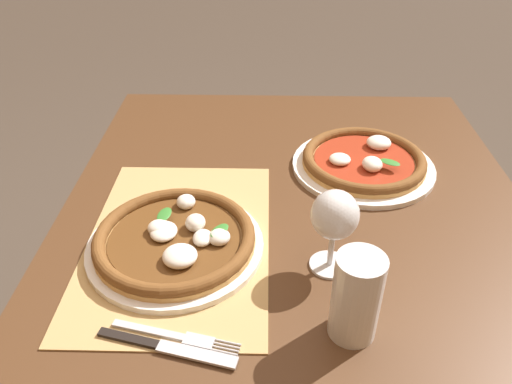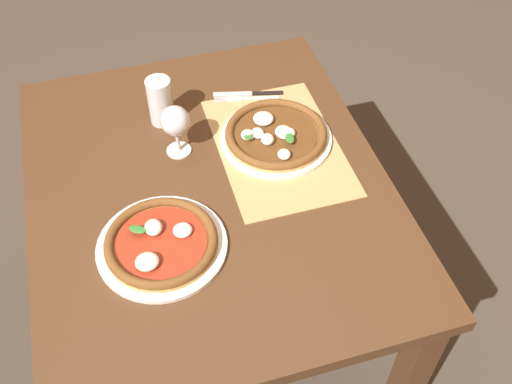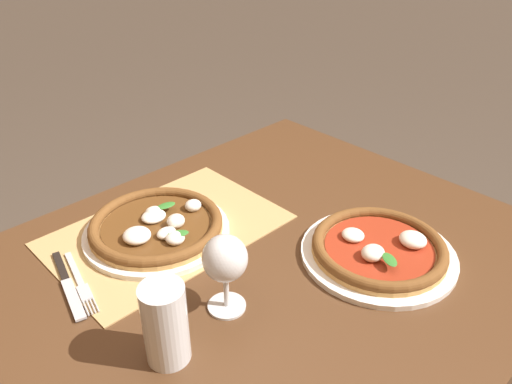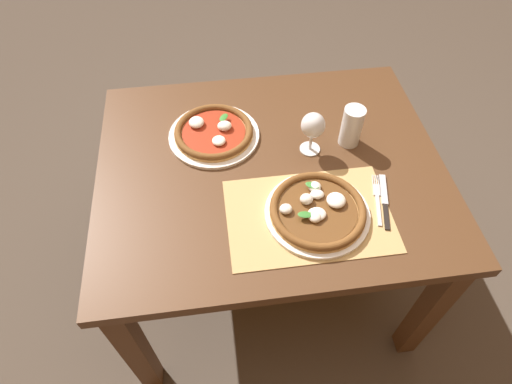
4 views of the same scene
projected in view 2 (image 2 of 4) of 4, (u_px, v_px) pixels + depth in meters
The scene contains 9 objects.
ground_plane at pixel (220, 322), 2.15m from camera, with size 24.00×24.00×0.00m, color #473D33.
dining_table at pixel (210, 209), 1.68m from camera, with size 1.15×0.95×0.74m.
paper_placemat at pixel (278, 146), 1.70m from camera, with size 0.50×0.33×0.00m, color tan.
pizza_near at pixel (276, 135), 1.69m from camera, with size 0.32×0.32×0.05m.
pizza_far at pixel (161, 243), 1.44m from camera, with size 0.32×0.32×0.05m.
wine_glass at pixel (175, 123), 1.61m from camera, with size 0.08×0.08×0.16m.
pint_glass at pixel (160, 102), 1.72m from camera, with size 0.07×0.07×0.15m.
fork at pixel (246, 99), 1.83m from camera, with size 0.06×0.20×0.00m.
knife at pixel (248, 94), 1.84m from camera, with size 0.07×0.21×0.01m.
Camera 2 is at (-1.08, 0.18, 1.92)m, focal length 42.00 mm.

